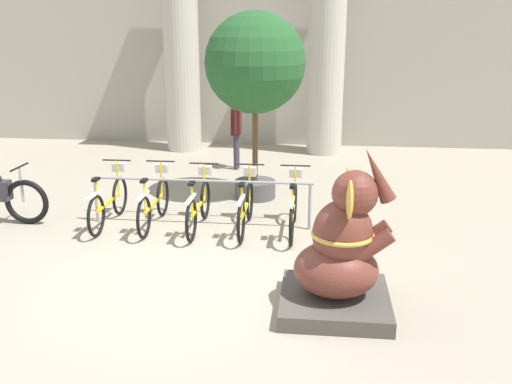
{
  "coord_description": "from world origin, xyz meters",
  "views": [
    {
      "loc": [
        1.63,
        -6.59,
        3.14
      ],
      "look_at": [
        0.84,
        0.58,
        1.0
      ],
      "focal_mm": 40.0,
      "sensor_mm": 36.0,
      "label": 1
    }
  ],
  "objects_px": {
    "bicycle_0": "(109,201)",
    "bicycle_3": "(246,206)",
    "bicycle_1": "(154,202)",
    "potted_tree": "(255,67)",
    "bicycle_4": "(293,208)",
    "bicycle_2": "(199,205)",
    "elephant_statue": "(341,257)",
    "person_pedestrian": "(236,127)"
  },
  "relations": [
    {
      "from": "bicycle_0",
      "to": "bicycle_3",
      "type": "bearing_deg",
      "value": -1.13
    },
    {
      "from": "bicycle_1",
      "to": "bicycle_3",
      "type": "bearing_deg",
      "value": -2.15
    },
    {
      "from": "potted_tree",
      "to": "bicycle_4",
      "type": "bearing_deg",
      "value": -65.68
    },
    {
      "from": "potted_tree",
      "to": "bicycle_2",
      "type": "bearing_deg",
      "value": -111.26
    },
    {
      "from": "bicycle_3",
      "to": "elephant_statue",
      "type": "bearing_deg",
      "value": -60.75
    },
    {
      "from": "bicycle_2",
      "to": "elephant_statue",
      "type": "height_order",
      "value": "elephant_statue"
    },
    {
      "from": "bicycle_2",
      "to": "potted_tree",
      "type": "relative_size",
      "value": 0.51
    },
    {
      "from": "bicycle_1",
      "to": "person_pedestrian",
      "type": "height_order",
      "value": "person_pedestrian"
    },
    {
      "from": "bicycle_1",
      "to": "elephant_statue",
      "type": "distance_m",
      "value": 3.83
    },
    {
      "from": "bicycle_2",
      "to": "bicycle_3",
      "type": "distance_m",
      "value": 0.74
    },
    {
      "from": "bicycle_4",
      "to": "elephant_statue",
      "type": "distance_m",
      "value": 2.56
    },
    {
      "from": "bicycle_1",
      "to": "bicycle_2",
      "type": "bearing_deg",
      "value": -5.59
    },
    {
      "from": "bicycle_0",
      "to": "bicycle_2",
      "type": "height_order",
      "value": "same"
    },
    {
      "from": "bicycle_1",
      "to": "bicycle_2",
      "type": "height_order",
      "value": "same"
    },
    {
      "from": "elephant_statue",
      "to": "person_pedestrian",
      "type": "relative_size",
      "value": 1.21
    },
    {
      "from": "bicycle_0",
      "to": "bicycle_4",
      "type": "distance_m",
      "value": 2.98
    },
    {
      "from": "bicycle_3",
      "to": "bicycle_1",
      "type": "bearing_deg",
      "value": 177.85
    },
    {
      "from": "bicycle_2",
      "to": "person_pedestrian",
      "type": "bearing_deg",
      "value": 89.51
    },
    {
      "from": "bicycle_1",
      "to": "bicycle_2",
      "type": "xyz_separation_m",
      "value": [
        0.74,
        -0.07,
        0.0
      ]
    },
    {
      "from": "bicycle_0",
      "to": "bicycle_3",
      "type": "height_order",
      "value": "same"
    },
    {
      "from": "bicycle_3",
      "to": "person_pedestrian",
      "type": "bearing_deg",
      "value": 100.31
    },
    {
      "from": "potted_tree",
      "to": "elephant_statue",
      "type": "bearing_deg",
      "value": -71.26
    },
    {
      "from": "bicycle_4",
      "to": "person_pedestrian",
      "type": "relative_size",
      "value": 1.09
    },
    {
      "from": "bicycle_0",
      "to": "person_pedestrian",
      "type": "height_order",
      "value": "person_pedestrian"
    },
    {
      "from": "elephant_statue",
      "to": "potted_tree",
      "type": "bearing_deg",
      "value": 108.74
    },
    {
      "from": "bicycle_4",
      "to": "bicycle_1",
      "type": "bearing_deg",
      "value": 178.47
    },
    {
      "from": "person_pedestrian",
      "to": "bicycle_2",
      "type": "bearing_deg",
      "value": -90.49
    },
    {
      "from": "bicycle_1",
      "to": "person_pedestrian",
      "type": "xyz_separation_m",
      "value": [
        0.78,
        3.85,
        0.55
      ]
    },
    {
      "from": "bicycle_1",
      "to": "bicycle_4",
      "type": "height_order",
      "value": "same"
    },
    {
      "from": "elephant_statue",
      "to": "person_pedestrian",
      "type": "distance_m",
      "value": 6.71
    },
    {
      "from": "elephant_statue",
      "to": "potted_tree",
      "type": "distance_m",
      "value": 4.79
    },
    {
      "from": "bicycle_2",
      "to": "bicycle_3",
      "type": "relative_size",
      "value": 1.0
    },
    {
      "from": "bicycle_1",
      "to": "bicycle_4",
      "type": "distance_m",
      "value": 2.23
    },
    {
      "from": "bicycle_3",
      "to": "potted_tree",
      "type": "distance_m",
      "value": 2.67
    },
    {
      "from": "bicycle_4",
      "to": "bicycle_2",
      "type": "bearing_deg",
      "value": -179.49
    },
    {
      "from": "bicycle_3",
      "to": "elephant_statue",
      "type": "xyz_separation_m",
      "value": [
        1.38,
        -2.47,
        0.25
      ]
    },
    {
      "from": "bicycle_2",
      "to": "potted_tree",
      "type": "bearing_deg",
      "value": 68.74
    },
    {
      "from": "bicycle_0",
      "to": "bicycle_4",
      "type": "height_order",
      "value": "same"
    },
    {
      "from": "bicycle_3",
      "to": "elephant_statue",
      "type": "distance_m",
      "value": 2.84
    },
    {
      "from": "bicycle_1",
      "to": "potted_tree",
      "type": "height_order",
      "value": "potted_tree"
    },
    {
      "from": "bicycle_4",
      "to": "elephant_statue",
      "type": "xyz_separation_m",
      "value": [
        0.64,
        -2.46,
        0.25
      ]
    },
    {
      "from": "bicycle_2",
      "to": "elephant_statue",
      "type": "xyz_separation_m",
      "value": [
        2.12,
        -2.45,
        0.25
      ]
    }
  ]
}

